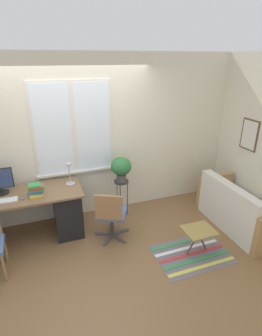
{
  "coord_description": "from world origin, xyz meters",
  "views": [
    {
      "loc": [
        -0.53,
        -3.34,
        2.6
      ],
      "look_at": [
        0.75,
        0.18,
        1.02
      ],
      "focal_mm": 28.0,
      "sensor_mm": 36.0,
      "label": 1
    }
  ],
  "objects": [
    {
      "name": "ground_plane",
      "position": [
        0.0,
        0.0,
        0.0
      ],
      "size": [
        14.0,
        14.0,
        0.0
      ],
      "primitive_type": "plane",
      "color": "brown"
    },
    {
      "name": "wall_back_with_window",
      "position": [
        -0.0,
        0.82,
        1.36
      ],
      "size": [
        9.0,
        0.12,
        2.7
      ],
      "color": "beige",
      "rests_on": "ground_plane"
    },
    {
      "name": "wall_right_with_picture",
      "position": [
        2.86,
        0.0,
        1.35
      ],
      "size": [
        0.08,
        9.0,
        2.7
      ],
      "color": "beige",
      "rests_on": "ground_plane"
    },
    {
      "name": "desk",
      "position": [
        -1.04,
        0.37,
        0.41
      ],
      "size": [
        2.02,
        0.74,
        0.77
      ],
      "color": "brown",
      "rests_on": "ground_plane"
    },
    {
      "name": "keyboard",
      "position": [
        -1.13,
        0.22,
        0.78
      ],
      "size": [
        0.39,
        0.14,
        0.02
      ],
      "color": "silver",
      "rests_on": "desk"
    },
    {
      "name": "mouse",
      "position": [
        -0.86,
        0.19,
        0.78
      ],
      "size": [
        0.04,
        0.06,
        0.03
      ],
      "color": "slate",
      "rests_on": "desk"
    },
    {
      "name": "desk_lamp",
      "position": [
        -0.16,
        0.46,
        0.99
      ],
      "size": [
        0.14,
        0.14,
        0.37
      ],
      "color": "#ADADB2",
      "rests_on": "desk"
    },
    {
      "name": "book_stack",
      "position": [
        -0.68,
        0.25,
        0.85
      ],
      "size": [
        0.23,
        0.18,
        0.18
      ],
      "color": "yellow",
      "rests_on": "desk"
    },
    {
      "name": "office_chair_swivel",
      "position": [
        0.33,
        -0.1,
        0.45
      ],
      "size": [
        0.57,
        0.58,
        0.84
      ],
      "rotation": [
        0.0,
        0.0,
        2.68
      ],
      "color": "#47474C",
      "rests_on": "ground_plane"
    },
    {
      "name": "couch_loveseat",
      "position": [
        2.38,
        -0.48,
        0.28
      ],
      "size": [
        0.7,
        1.47,
        0.79
      ],
      "rotation": [
        0.0,
        0.0,
        1.57
      ],
      "color": "silver",
      "rests_on": "ground_plane"
    },
    {
      "name": "plant_stand",
      "position": [
        0.68,
        0.46,
        0.59
      ],
      "size": [
        0.25,
        0.25,
        0.68
      ],
      "color": "#333338",
      "rests_on": "ground_plane"
    },
    {
      "name": "potted_plant",
      "position": [
        0.68,
        0.46,
        0.93
      ],
      "size": [
        0.34,
        0.34,
        0.42
      ],
      "color": "#514C47",
      "rests_on": "plant_stand"
    },
    {
      "name": "floor_rug_striped",
      "position": [
        1.31,
        -0.84,
        0.0
      ],
      "size": [
        1.05,
        0.73,
        0.01
      ],
      "color": "slate",
      "rests_on": "ground_plane"
    },
    {
      "name": "folding_stool",
      "position": [
        1.39,
        -0.83,
        0.36
      ],
      "size": [
        0.42,
        0.36,
        0.4
      ],
      "color": "olive",
      "rests_on": "ground_plane"
    }
  ]
}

